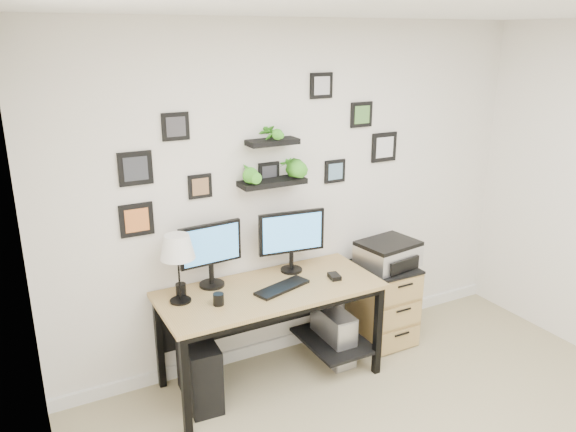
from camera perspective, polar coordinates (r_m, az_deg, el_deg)
room at (r=4.84m, az=1.38°, el=-12.17°), size 4.00×4.00×4.00m
desk at (r=4.15m, az=-1.57°, el=-8.62°), size 1.60×0.70×0.75m
monitor_left at (r=4.01m, az=-7.86°, el=-3.46°), size 0.47×0.19×0.47m
monitor_right at (r=4.22m, az=0.38°, el=-2.07°), size 0.52×0.19×0.48m
keyboard at (r=4.04m, az=-0.60°, el=-7.28°), size 0.45×0.26×0.02m
mouse at (r=4.21m, az=4.73°, el=-6.13°), size 0.09×0.12×0.03m
table_lamp at (r=3.78m, az=-11.18°, el=-3.26°), size 0.24×0.24×0.48m
mug at (r=3.83m, az=-7.07°, el=-8.39°), size 0.07×0.07×0.08m
pen_cup at (r=3.99m, az=-10.82°, el=-7.37°), size 0.07×0.07×0.09m
pc_tower_black at (r=4.12m, az=-9.02°, el=-15.22°), size 0.24×0.49×0.48m
pc_tower_grey at (r=4.56m, az=4.63°, el=-11.96°), size 0.19×0.43×0.42m
file_cabinet at (r=4.83m, az=9.64°, el=-8.67°), size 0.43×0.53×0.67m
printer at (r=4.66m, az=10.13°, el=-3.80°), size 0.51×0.43×0.21m
wall_decor at (r=4.09m, az=-1.72°, el=6.07°), size 2.28×0.18×1.04m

